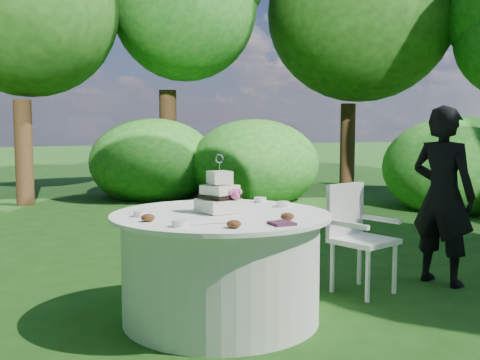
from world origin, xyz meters
name	(u,v)px	position (x,y,z in m)	size (l,w,h in m)	color
ground	(221,318)	(0.00, 0.00, 0.00)	(80.00, 80.00, 0.00)	#183C10
napkins	(282,223)	(0.16, -0.60, 0.78)	(0.14, 0.14, 0.02)	#4D213E
feather_plume	(208,223)	(-0.24, -0.37, 0.78)	(0.48, 0.07, 0.01)	white
guest	(443,196)	(2.12, 0.05, 0.78)	(0.57, 0.37, 1.56)	black
table	(221,266)	(0.00, 0.00, 0.39)	(1.56, 1.56, 0.77)	silver
cake	(220,196)	(0.01, 0.04, 0.88)	(0.31, 0.31, 0.41)	white
chair	(356,230)	(1.30, 0.18, 0.52)	(0.55, 0.55, 0.90)	white
votives	(221,209)	(0.02, 0.05, 0.79)	(1.21, 0.92, 0.04)	white
petal_cups	(227,214)	(-0.03, -0.19, 0.79)	(0.97, 1.09, 0.05)	#562D16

